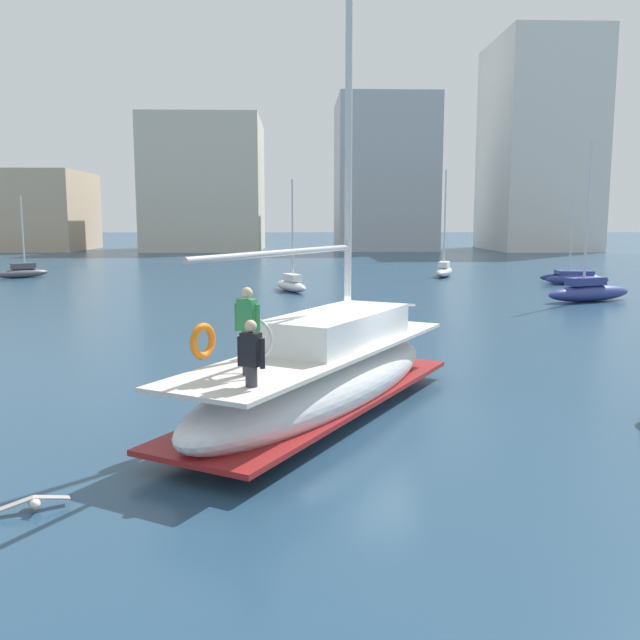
# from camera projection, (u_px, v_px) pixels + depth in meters

# --- Properties ---
(ground_plane) EXTENTS (400.00, 400.00, 0.00)m
(ground_plane) POSITION_uv_depth(u_px,v_px,m) (360.00, 405.00, 15.87)
(ground_plane) COLOR navy
(main_sailboat) EXTENTS (6.87, 9.52, 11.84)m
(main_sailboat) POSITION_uv_depth(u_px,v_px,m) (325.00, 374.00, 15.03)
(main_sailboat) COLOR silver
(main_sailboat) RESTS_ON ground
(moored_sloop_near) EXTENTS (2.38, 3.92, 6.45)m
(moored_sloop_near) POSITION_uv_depth(u_px,v_px,m) (291.00, 283.00, 40.57)
(moored_sloop_near) COLOR white
(moored_sloop_near) RESTS_ON ground
(moored_sloop_far) EXTENTS (4.18, 2.34, 5.79)m
(moored_sloop_far) POSITION_uv_depth(u_px,v_px,m) (574.00, 276.00, 45.37)
(moored_sloop_far) COLOR navy
(moored_sloop_far) RESTS_ON ground
(moored_catamaran) EXTENTS (5.34, 3.08, 8.08)m
(moored_catamaran) POSITION_uv_depth(u_px,v_px,m) (589.00, 290.00, 35.63)
(moored_catamaran) COLOR navy
(moored_catamaran) RESTS_ON ground
(moored_cutter_left) EXTENTS (2.45, 4.45, 7.69)m
(moored_cutter_left) POSITION_uv_depth(u_px,v_px,m) (444.00, 270.00, 50.87)
(moored_cutter_left) COLOR silver
(moored_cutter_left) RESTS_ON ground
(moored_cutter_right) EXTENTS (3.59, 3.40, 5.85)m
(moored_cutter_right) POSITION_uv_depth(u_px,v_px,m) (21.00, 271.00, 49.83)
(moored_cutter_right) COLOR #4C4C51
(moored_cutter_right) RESTS_ON ground
(seagull) EXTENTS (0.95, 0.56, 0.16)m
(seagull) POSITION_uv_depth(u_px,v_px,m) (34.00, 502.00, 10.13)
(seagull) COLOR silver
(seagull) RESTS_ON ground
(waterfront_buildings) EXTENTS (78.83, 18.19, 27.63)m
(waterfront_buildings) POSITION_uv_depth(u_px,v_px,m) (352.00, 172.00, 93.31)
(waterfront_buildings) COLOR #C6AD8E
(waterfront_buildings) RESTS_ON ground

